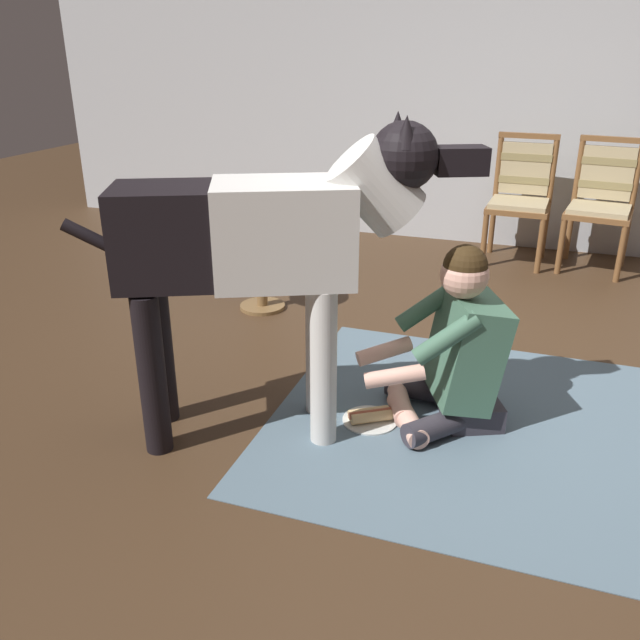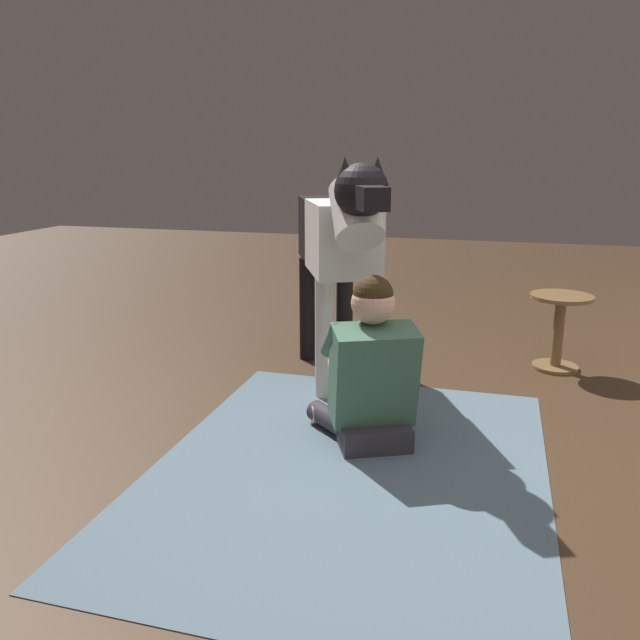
# 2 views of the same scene
# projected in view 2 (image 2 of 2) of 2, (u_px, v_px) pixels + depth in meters

# --- Properties ---
(ground_plane) EXTENTS (15.45, 15.45, 0.00)m
(ground_plane) POSITION_uv_depth(u_px,v_px,m) (399.00, 455.00, 3.06)
(ground_plane) COLOR #412D1C
(area_rug) EXTENTS (2.27, 1.75, 0.01)m
(area_rug) POSITION_uv_depth(u_px,v_px,m) (349.00, 468.00, 2.92)
(area_rug) COLOR slate
(area_rug) RESTS_ON ground
(person_sitting_on_floor) EXTENTS (0.72, 0.62, 0.84)m
(person_sitting_on_floor) POSITION_uv_depth(u_px,v_px,m) (371.00, 374.00, 3.14)
(person_sitting_on_floor) COLOR #343039
(person_sitting_on_floor) RESTS_ON ground
(large_dog) EXTENTS (1.57, 0.83, 1.38)m
(large_dog) POSITION_uv_depth(u_px,v_px,m) (340.00, 243.00, 3.79)
(large_dog) COLOR silver
(large_dog) RESTS_ON ground
(hot_dog_on_plate) EXTENTS (0.26, 0.26, 0.06)m
(hot_dog_on_plate) POSITION_uv_depth(u_px,v_px,m) (354.00, 406.00, 3.58)
(hot_dog_on_plate) COLOR silver
(hot_dog_on_plate) RESTS_ON ground
(round_side_table) EXTENTS (0.40, 0.40, 0.50)m
(round_side_table) POSITION_uv_depth(u_px,v_px,m) (559.00, 325.00, 4.19)
(round_side_table) COLOR brown
(round_side_table) RESTS_ON ground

